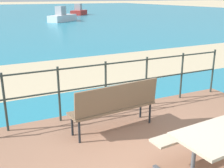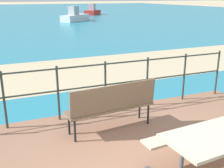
# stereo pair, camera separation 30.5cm
# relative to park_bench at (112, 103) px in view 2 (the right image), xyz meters

# --- Properties ---
(sea_water) EXTENTS (90.00, 90.00, 0.01)m
(sea_water) POSITION_rel_park_bench_xyz_m (0.20, 38.44, -0.59)
(sea_water) COLOR teal
(sea_water) RESTS_ON ground
(beach_strip) EXTENTS (54.06, 4.88, 0.01)m
(beach_strip) POSITION_rel_park_bench_xyz_m (0.20, 4.49, -0.59)
(beach_strip) COLOR beige
(beach_strip) RESTS_ON ground
(park_bench) EXTENTS (1.67, 0.56, 0.91)m
(park_bench) POSITION_rel_park_bench_xyz_m (0.00, 0.00, 0.00)
(park_bench) COLOR #7A6047
(park_bench) RESTS_ON patio_paving
(railing_fence) EXTENTS (5.94, 0.04, 1.10)m
(railing_fence) POSITION_rel_park_bench_xyz_m (0.20, 0.85, 0.14)
(railing_fence) COLOR #2D3833
(railing_fence) RESTS_ON patio_paving
(boat_near) EXTENTS (2.85, 3.27, 1.43)m
(boat_near) POSITION_rel_park_bench_xyz_m (10.26, 31.47, -0.16)
(boat_near) COLOR red
(boat_near) RESTS_ON sea_water
(boat_mid) EXTENTS (3.60, 3.35, 1.45)m
(boat_mid) POSITION_rel_park_bench_xyz_m (5.63, 22.97, -0.16)
(boat_mid) COLOR silver
(boat_mid) RESTS_ON sea_water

